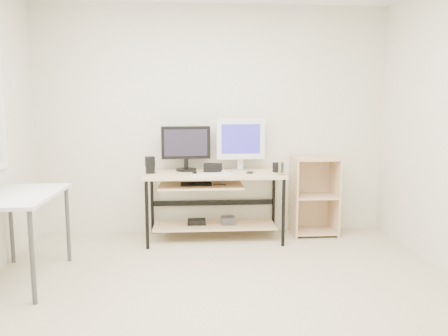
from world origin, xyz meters
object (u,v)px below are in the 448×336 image
at_px(shelf_unit, 313,195).
at_px(audio_controller, 150,165).
at_px(white_imac, 241,140).
at_px(desk, 212,192).
at_px(side_table, 18,204).
at_px(black_monitor, 186,145).

distance_m(shelf_unit, audio_controller, 1.89).
relative_size(white_imac, audio_controller, 3.40).
relative_size(desk, side_table, 1.50).
bearing_deg(audio_controller, shelf_unit, 14.84).
xyz_separation_m(black_monitor, white_imac, (0.62, 0.01, 0.05)).
height_order(side_table, shelf_unit, shelf_unit).
bearing_deg(shelf_unit, audio_controller, -176.20).
bearing_deg(side_table, black_monitor, 41.96).
bearing_deg(white_imac, audio_controller, -176.67).
xyz_separation_m(white_imac, audio_controller, (-1.00, -0.14, -0.25)).
height_order(shelf_unit, audio_controller, audio_controller).
bearing_deg(white_imac, shelf_unit, -5.73).
bearing_deg(black_monitor, desk, -36.76).
xyz_separation_m(shelf_unit, audio_controller, (-1.85, -0.12, 0.38)).
bearing_deg(black_monitor, side_table, -143.86).
height_order(desk, black_monitor, black_monitor).
relative_size(desk, white_imac, 2.55).
height_order(desk, audio_controller, audio_controller).
bearing_deg(desk, audio_controller, 176.78).
distance_m(desk, black_monitor, 0.60).
bearing_deg(audio_controller, desk, 7.82).
distance_m(desk, side_table, 1.97).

